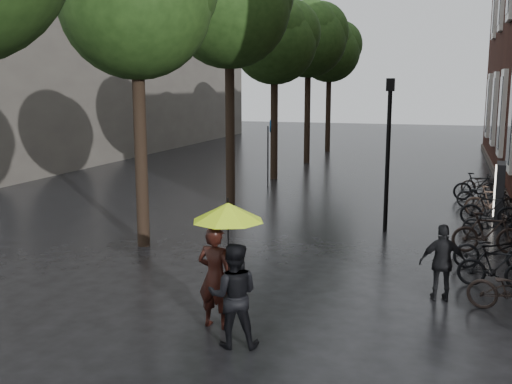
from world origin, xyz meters
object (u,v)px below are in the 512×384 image
at_px(person_black, 233,295).
at_px(pedestrian_walking, 443,263).
at_px(parked_bicycles, 489,216).
at_px(person_burgundy, 215,277).
at_px(ad_lightbox, 499,192).
at_px(lamp_post, 388,140).

height_order(person_black, pedestrian_walking, person_black).
relative_size(person_black, parked_bicycles, 0.13).
bearing_deg(person_burgundy, person_black, 138.37).
distance_m(person_black, ad_lightbox, 11.99).
bearing_deg(pedestrian_walking, person_black, 34.34).
bearing_deg(ad_lightbox, lamp_post, -138.49).
relative_size(ad_lightbox, lamp_post, 0.42).
xyz_separation_m(pedestrian_walking, parked_bicycles, (1.19, 6.12, -0.29)).
bearing_deg(parked_bicycles, ad_lightbox, 78.56).
xyz_separation_m(person_burgundy, lamp_post, (2.07, 7.94, 1.73)).
bearing_deg(parked_bicycles, person_burgundy, -119.37).
height_order(person_black, parked_bicycles, person_black).
bearing_deg(lamp_post, pedestrian_walking, -72.99).
distance_m(person_black, parked_bicycles, 10.29).
xyz_separation_m(person_burgundy, pedestrian_walking, (3.71, 2.58, -0.14)).
xyz_separation_m(parked_bicycles, ad_lightbox, (0.35, 1.71, 0.44)).
relative_size(pedestrian_walking, lamp_post, 0.35).
relative_size(person_burgundy, ad_lightbox, 1.00).
xyz_separation_m(person_black, ad_lightbox, (4.68, 11.04, 0.06)).
xyz_separation_m(person_black, lamp_post, (1.50, 8.57, 1.78)).
distance_m(pedestrian_walking, parked_bicycles, 6.24).
relative_size(pedestrian_walking, ad_lightbox, 0.84).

